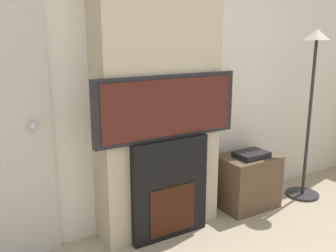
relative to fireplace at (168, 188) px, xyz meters
The scene contains 6 objects.
wall_back 1.00m from the fireplace, 90.00° to the left, with size 6.00×0.06×2.70m.
chimney_breast 0.96m from the fireplace, 90.00° to the left, with size 1.00×0.30×2.70m.
fireplace is the anchor object (origin of this frame).
television 0.65m from the fireplace, 90.00° to the right, with size 1.20×0.07×0.49m.
floor_lamp 1.68m from the fireplace, ahead, with size 0.32×0.32×1.64m.
media_stand 0.92m from the fireplace, ahead, with size 0.54×0.39×0.55m.
Camera 1 is at (-1.43, -0.66, 1.60)m, focal length 40.00 mm.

